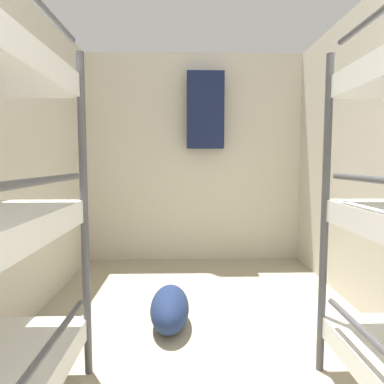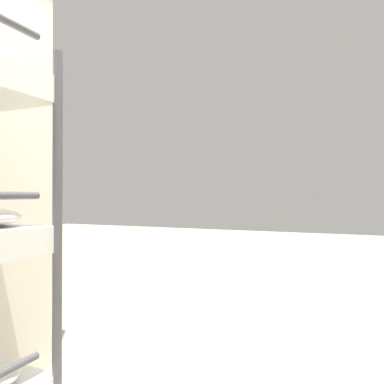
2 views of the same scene
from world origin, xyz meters
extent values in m
cube|color=beige|center=(0.00, 4.79, 1.27)|extent=(2.76, 0.06, 2.54)
cylinder|color=#4C4C51|center=(-0.68, 2.43, 0.91)|extent=(0.04, 0.04, 1.83)
cylinder|color=#4C4C51|center=(0.68, 2.43, 0.91)|extent=(0.04, 0.04, 1.83)
ellipsoid|color=navy|center=(-0.23, 2.98, 0.14)|extent=(0.29, 0.61, 0.29)
cube|color=#192347|center=(0.13, 4.64, 1.84)|extent=(0.44, 0.12, 0.90)
camera|label=1|loc=(-0.12, 0.51, 1.24)|focal=32.00mm
camera|label=2|loc=(-0.56, 1.91, 1.16)|focal=35.00mm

